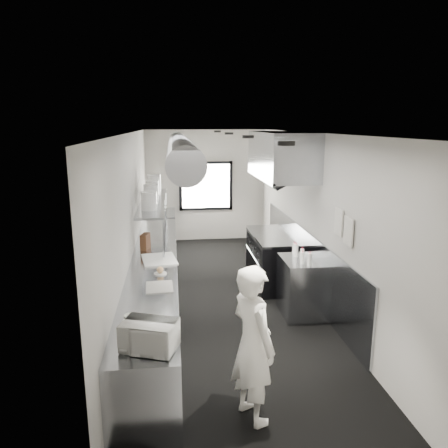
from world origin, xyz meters
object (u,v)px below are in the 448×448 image
object	(u,v)px
far_work_table	(161,231)
plate_stack_a	(149,201)
bottle_station	(303,287)
squeeze_bottle_d	(296,250)
pass_shelf	(153,203)
plate_stack_b	(151,194)
squeeze_bottle_b	(302,258)
plate_stack_d	(154,185)
line_cook	(253,344)
knife_block	(145,241)
squeeze_bottle_a	(310,259)
prep_counter	(155,288)
squeeze_bottle_e	(294,249)
plate_stack_c	(152,190)
cutting_board	(159,259)
small_plate	(160,274)
microwave	(149,336)
exhaust_hood	(281,155)
deli_tub_a	(135,321)
range	(275,259)
deli_tub_b	(131,319)
squeeze_bottle_c	(302,254)

from	to	relation	value
far_work_table	plate_stack_a	world-z (taller)	plate_stack_a
bottle_station	squeeze_bottle_d	world-z (taller)	squeeze_bottle_d
pass_shelf	plate_stack_b	distance (m)	0.34
squeeze_bottle_b	plate_stack_d	bearing A→B (deg)	130.93
line_cook	plate_stack_d	size ratio (longest dim) A/B	4.17
knife_block	squeeze_bottle_a	xyz separation A→B (m)	(2.45, -1.17, -0.03)
prep_counter	squeeze_bottle_b	size ratio (longest dim) A/B	33.22
knife_block	squeeze_bottle_e	bearing A→B (deg)	2.05
pass_shelf	plate_stack_b	bearing A→B (deg)	-95.08
plate_stack_a	plate_stack_c	distance (m)	1.03
squeeze_bottle_b	cutting_board	bearing A→B (deg)	168.83
far_work_table	small_plate	size ratio (longest dim) A/B	6.72
squeeze_bottle_d	far_work_table	bearing A→B (deg)	120.62
prep_counter	microwave	distance (m)	2.74
exhaust_hood	small_plate	xyz separation A→B (m)	(-2.13, -1.81, -1.48)
far_work_table	prep_counter	bearing A→B (deg)	-90.00
deli_tub_a	prep_counter	bearing A→B (deg)	87.08
cutting_board	squeeze_bottle_a	size ratio (longest dim) A/B	3.44
plate_stack_a	squeeze_bottle_d	distance (m)	2.49
range	plate_stack_d	xyz separation A→B (m)	(-2.23, 1.01, 1.30)
plate_stack_d	squeeze_bottle_a	size ratio (longest dim) A/B	2.06
pass_shelf	squeeze_bottle_e	xyz separation A→B (m)	(2.27, -1.40, -0.55)
deli_tub_b	small_plate	bearing A→B (deg)	79.89
small_plate	plate_stack_b	bearing A→B (deg)	95.50
far_work_table	squeeze_bottle_c	size ratio (longest dim) A/B	7.04
deli_tub_a	plate_stack_a	size ratio (longest dim) A/B	0.50
microwave	deli_tub_a	distance (m)	0.53
deli_tub_a	exhaust_hood	bearing A→B (deg)	55.11
line_cook	exhaust_hood	bearing A→B (deg)	-41.73
plate_stack_d	squeeze_bottle_b	distance (m)	3.53
deli_tub_a	squeeze_bottle_a	xyz separation A→B (m)	(2.40, 1.68, 0.04)
range	knife_block	size ratio (longest dim) A/B	6.19
pass_shelf	bottle_station	xyz separation A→B (m)	(2.34, -1.70, -1.09)
far_work_table	plate_stack_d	world-z (taller)	plate_stack_d
line_cook	squeeze_bottle_a	xyz separation A→B (m)	(1.22, 2.04, 0.18)
far_work_table	plate_stack_b	size ratio (longest dim) A/B	3.56
plate_stack_c	squeeze_bottle_a	xyz separation A→B (m)	(2.35, -2.17, -0.75)
far_work_table	plate_stack_a	size ratio (longest dim) A/B	4.02
range	squeeze_bottle_e	bearing A→B (deg)	-87.95
deli_tub_a	cutting_board	size ratio (longest dim) A/B	0.23
squeeze_bottle_b	squeeze_bottle_e	size ratio (longest dim) A/B	1.03
far_work_table	plate_stack_b	xyz separation A→B (m)	(-0.06, -2.47, 1.29)
exhaust_hood	plate_stack_c	distance (m)	2.44
pass_shelf	line_cook	distance (m)	4.25
range	small_plate	xyz separation A→B (m)	(-2.08, -1.81, 0.44)
range	microwave	size ratio (longest dim) A/B	3.50
exhaust_hood	plate_stack_c	world-z (taller)	exhaust_hood
prep_counter	squeeze_bottle_c	size ratio (longest dim) A/B	35.19
exhaust_hood	line_cook	xyz separation A→B (m)	(-1.18, -3.74, -1.57)
deli_tub_a	squeeze_bottle_b	xyz separation A→B (m)	(2.32, 1.79, 0.04)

